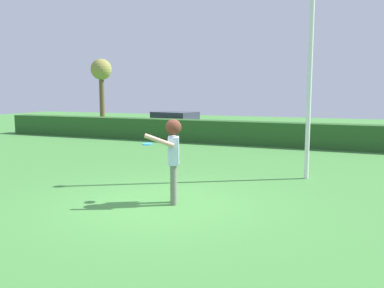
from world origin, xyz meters
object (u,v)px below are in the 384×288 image
at_px(lamppost, 311,43).
at_px(parked_car_silver, 175,122).
at_px(person, 173,150).
at_px(frisbee, 147,144).
at_px(maple_tree, 101,73).

bearing_deg(lamppost, parked_car_silver, 132.54).
bearing_deg(person, frisbee, 177.32).
relative_size(person, lamppost, 0.27).
xyz_separation_m(person, parked_car_silver, (-5.71, 12.34, -0.45)).
xyz_separation_m(person, frisbee, (-0.62, 0.03, 0.10)).
bearing_deg(maple_tree, lamppost, -41.23).
bearing_deg(maple_tree, parked_car_silver, -34.47).
xyz_separation_m(person, lamppost, (2.28, 3.63, 2.46)).
relative_size(frisbee, maple_tree, 0.05).
bearing_deg(parked_car_silver, lamppost, -47.46).
xyz_separation_m(frisbee, maple_tree, (-14.07, 18.47, 2.50)).
height_order(parked_car_silver, maple_tree, maple_tree).
distance_m(lamppost, parked_car_silver, 12.17).
xyz_separation_m(lamppost, parked_car_silver, (-7.99, 8.71, -2.91)).
bearing_deg(frisbee, lamppost, 51.14).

